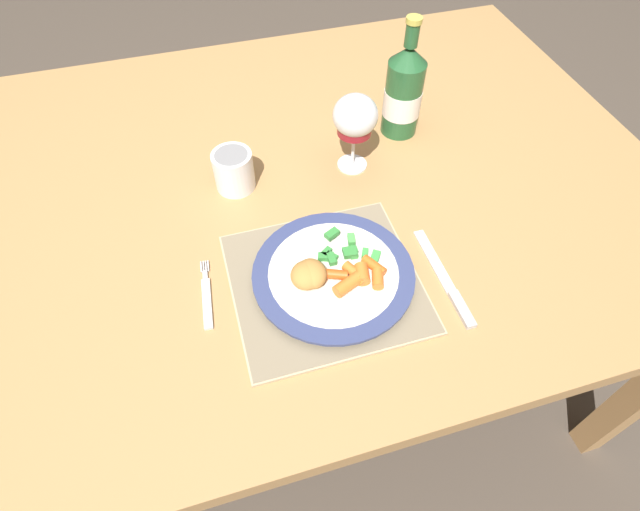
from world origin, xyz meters
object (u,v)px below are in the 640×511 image
bottle (404,92)px  drinking_cup (234,170)px  table_knife (448,285)px  wine_glass (355,119)px  fork (207,298)px  dinner_plate (333,275)px  dining_table (273,206)px

bottle → drinking_cup: bearing=-168.6°
table_knife → wine_glass: (-0.06, 0.33, 0.11)m
fork → bottle: 0.58m
dinner_plate → drinking_cup: bearing=112.7°
fork → wine_glass: (0.33, 0.24, 0.11)m
fork → dinner_plate: bearing=-6.1°
wine_glass → drinking_cup: (-0.24, 0.01, -0.07)m
dining_table → dinner_plate: 0.29m
fork → wine_glass: wine_glass is taller
fork → bottle: size_ratio=0.55×
fork → table_knife: bearing=-12.4°
dining_table → fork: size_ratio=11.53×
wine_glass → bottle: size_ratio=0.65×
drinking_cup → wine_glass: bearing=-2.1°
dining_table → bottle: bearing=15.0°
bottle → drinking_cup: (-0.37, -0.08, -0.05)m
dinner_plate → fork: size_ratio=1.97×
wine_glass → drinking_cup: size_ratio=2.06×
dining_table → wine_glass: wine_glass is taller
table_knife → drinking_cup: bearing=131.2°
dining_table → wine_glass: size_ratio=9.80×
dinner_plate → bottle: size_ratio=1.09×
dinner_plate → fork: bearing=173.9°
dining_table → bottle: (0.31, 0.08, 0.16)m
wine_glass → dinner_plate: bearing=-115.0°
dining_table → bottle: 0.36m
table_knife → drinking_cup: drinking_cup is taller
dinner_plate → fork: (-0.21, 0.02, -0.01)m
dining_table → fork: (-0.16, -0.25, 0.07)m
table_knife → drinking_cup: size_ratio=2.68×
wine_glass → bottle: bottle is taller
dining_table → dinner_plate: size_ratio=5.86×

